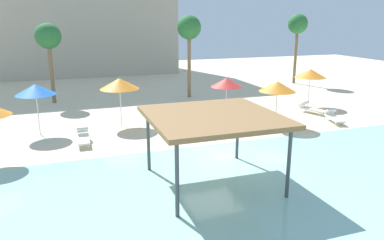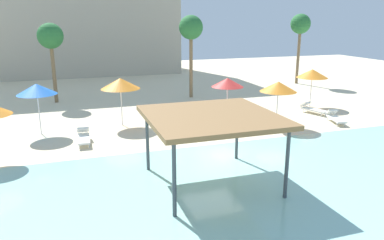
{
  "view_description": "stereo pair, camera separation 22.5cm",
  "coord_description": "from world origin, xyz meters",
  "px_view_note": "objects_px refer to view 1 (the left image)",
  "views": [
    {
      "loc": [
        -6.36,
        -15.35,
        6.32
      ],
      "look_at": [
        -0.34,
        2.0,
        1.3
      ],
      "focal_mm": 35.01,
      "sensor_mm": 36.0,
      "label": 1
    },
    {
      "loc": [
        -6.15,
        -15.42,
        6.32
      ],
      "look_at": [
        -0.34,
        2.0,
        1.3
      ],
      "focal_mm": 35.01,
      "sensor_mm": 36.0,
      "label": 2
    }
  ],
  "objects_px": {
    "beach_umbrella_orange_4": "(119,84)",
    "palm_tree_3": "(189,30)",
    "beach_umbrella_orange_5": "(277,86)",
    "lounge_chair_4": "(334,117)",
    "lounge_chair_2": "(311,108)",
    "palm_tree_0": "(298,26)",
    "beach_umbrella_blue_2": "(35,89)",
    "beach_umbrella_orange_6": "(310,73)",
    "lounge_chair_1": "(83,137)",
    "shade_pavilion": "(213,118)",
    "lounge_chair_3": "(218,126)",
    "lounge_chair_0": "(169,124)",
    "palm_tree_2": "(48,38)",
    "beach_umbrella_red_0": "(227,82)"
  },
  "relations": [
    {
      "from": "shade_pavilion",
      "to": "beach_umbrella_orange_4",
      "type": "bearing_deg",
      "value": 102.56
    },
    {
      "from": "shade_pavilion",
      "to": "lounge_chair_2",
      "type": "height_order",
      "value": "shade_pavilion"
    },
    {
      "from": "beach_umbrella_orange_6",
      "to": "lounge_chair_3",
      "type": "bearing_deg",
      "value": -157.12
    },
    {
      "from": "beach_umbrella_orange_6",
      "to": "lounge_chair_0",
      "type": "distance_m",
      "value": 11.85
    },
    {
      "from": "beach_umbrella_orange_4",
      "to": "lounge_chair_1",
      "type": "bearing_deg",
      "value": -131.67
    },
    {
      "from": "beach_umbrella_orange_5",
      "to": "lounge_chair_3",
      "type": "relative_size",
      "value": 1.37
    },
    {
      "from": "lounge_chair_3",
      "to": "beach_umbrella_blue_2",
      "type": "bearing_deg",
      "value": -123.43
    },
    {
      "from": "lounge_chair_3",
      "to": "lounge_chair_2",
      "type": "bearing_deg",
      "value": 86.3
    },
    {
      "from": "beach_umbrella_orange_6",
      "to": "palm_tree_0",
      "type": "height_order",
      "value": "palm_tree_0"
    },
    {
      "from": "beach_umbrella_orange_4",
      "to": "palm_tree_3",
      "type": "xyz_separation_m",
      "value": [
        6.6,
        6.63,
        2.86
      ]
    },
    {
      "from": "shade_pavilion",
      "to": "lounge_chair_4",
      "type": "bearing_deg",
      "value": 29.0
    },
    {
      "from": "beach_umbrella_blue_2",
      "to": "lounge_chair_4",
      "type": "bearing_deg",
      "value": -10.56
    },
    {
      "from": "beach_umbrella_orange_4",
      "to": "lounge_chair_4",
      "type": "xyz_separation_m",
      "value": [
        12.73,
        -3.56,
        -2.24
      ]
    },
    {
      "from": "beach_umbrella_red_0",
      "to": "beach_umbrella_orange_6",
      "type": "relative_size",
      "value": 1.01
    },
    {
      "from": "palm_tree_2",
      "to": "palm_tree_3",
      "type": "height_order",
      "value": "palm_tree_3"
    },
    {
      "from": "shade_pavilion",
      "to": "lounge_chair_3",
      "type": "relative_size",
      "value": 2.43
    },
    {
      "from": "beach_umbrella_orange_4",
      "to": "beach_umbrella_orange_5",
      "type": "bearing_deg",
      "value": -19.93
    },
    {
      "from": "lounge_chair_2",
      "to": "palm_tree_2",
      "type": "height_order",
      "value": "palm_tree_2"
    },
    {
      "from": "lounge_chair_1",
      "to": "beach_umbrella_blue_2",
      "type": "bearing_deg",
      "value": -135.58
    },
    {
      "from": "lounge_chair_4",
      "to": "beach_umbrella_orange_6",
      "type": "bearing_deg",
      "value": -179.05
    },
    {
      "from": "beach_umbrella_orange_6",
      "to": "lounge_chair_4",
      "type": "distance_m",
      "value": 4.84
    },
    {
      "from": "beach_umbrella_blue_2",
      "to": "beach_umbrella_orange_6",
      "type": "xyz_separation_m",
      "value": [
        18.46,
        0.98,
        -0.12
      ]
    },
    {
      "from": "beach_umbrella_orange_4",
      "to": "beach_umbrella_orange_6",
      "type": "xyz_separation_m",
      "value": [
        13.86,
        0.64,
        -0.13
      ]
    },
    {
      "from": "beach_umbrella_red_0",
      "to": "palm_tree_3",
      "type": "xyz_separation_m",
      "value": [
        0.28,
        7.97,
        2.93
      ]
    },
    {
      "from": "beach_umbrella_orange_5",
      "to": "palm_tree_2",
      "type": "relative_size",
      "value": 0.46
    },
    {
      "from": "lounge_chair_1",
      "to": "lounge_chair_2",
      "type": "relative_size",
      "value": 0.96
    },
    {
      "from": "lounge_chair_3",
      "to": "palm_tree_2",
      "type": "bearing_deg",
      "value": -158.76
    },
    {
      "from": "lounge_chair_0",
      "to": "palm_tree_2",
      "type": "bearing_deg",
      "value": -142.5
    },
    {
      "from": "beach_umbrella_orange_6",
      "to": "palm_tree_3",
      "type": "xyz_separation_m",
      "value": [
        -7.25,
        5.99,
        2.99
      ]
    },
    {
      "from": "beach_umbrella_orange_5",
      "to": "lounge_chair_2",
      "type": "relative_size",
      "value": 1.37
    },
    {
      "from": "lounge_chair_2",
      "to": "beach_umbrella_orange_6",
      "type": "bearing_deg",
      "value": 130.27
    },
    {
      "from": "beach_umbrella_blue_2",
      "to": "beach_umbrella_orange_5",
      "type": "relative_size",
      "value": 1.05
    },
    {
      "from": "palm_tree_2",
      "to": "beach_umbrella_orange_4",
      "type": "bearing_deg",
      "value": -64.14
    },
    {
      "from": "palm_tree_0",
      "to": "lounge_chair_0",
      "type": "bearing_deg",
      "value": -144.56
    },
    {
      "from": "lounge_chair_1",
      "to": "beach_umbrella_orange_5",
      "type": "bearing_deg",
      "value": 88.97
    },
    {
      "from": "shade_pavilion",
      "to": "beach_umbrella_orange_6",
      "type": "bearing_deg",
      "value": 40.66
    },
    {
      "from": "lounge_chair_2",
      "to": "palm_tree_0",
      "type": "bearing_deg",
      "value": 132.75
    },
    {
      "from": "beach_umbrella_orange_4",
      "to": "lounge_chair_3",
      "type": "distance_m",
      "value": 6.34
    },
    {
      "from": "shade_pavilion",
      "to": "lounge_chair_2",
      "type": "xyz_separation_m",
      "value": [
        10.67,
        8.31,
        -2.32
      ]
    },
    {
      "from": "beach_umbrella_blue_2",
      "to": "beach_umbrella_orange_4",
      "type": "height_order",
      "value": "beach_umbrella_orange_4"
    },
    {
      "from": "beach_umbrella_blue_2",
      "to": "lounge_chair_3",
      "type": "height_order",
      "value": "beach_umbrella_blue_2"
    },
    {
      "from": "beach_umbrella_orange_5",
      "to": "palm_tree_3",
      "type": "height_order",
      "value": "palm_tree_3"
    },
    {
      "from": "lounge_chair_2",
      "to": "palm_tree_0",
      "type": "xyz_separation_m",
      "value": [
        5.91,
        10.82,
        5.26
      ]
    },
    {
      "from": "lounge_chair_2",
      "to": "palm_tree_3",
      "type": "bearing_deg",
      "value": -160.13
    },
    {
      "from": "beach_umbrella_orange_6",
      "to": "lounge_chair_2",
      "type": "distance_m",
      "value": 2.97
    },
    {
      "from": "beach_umbrella_blue_2",
      "to": "palm_tree_3",
      "type": "distance_m",
      "value": 13.5
    },
    {
      "from": "lounge_chair_2",
      "to": "palm_tree_3",
      "type": "distance_m",
      "value": 11.16
    },
    {
      "from": "lounge_chair_4",
      "to": "palm_tree_0",
      "type": "relative_size",
      "value": 0.3
    },
    {
      "from": "beach_umbrella_orange_5",
      "to": "lounge_chair_4",
      "type": "distance_m",
      "value": 4.5
    },
    {
      "from": "beach_umbrella_orange_6",
      "to": "lounge_chair_1",
      "type": "bearing_deg",
      "value": -168.39
    }
  ]
}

